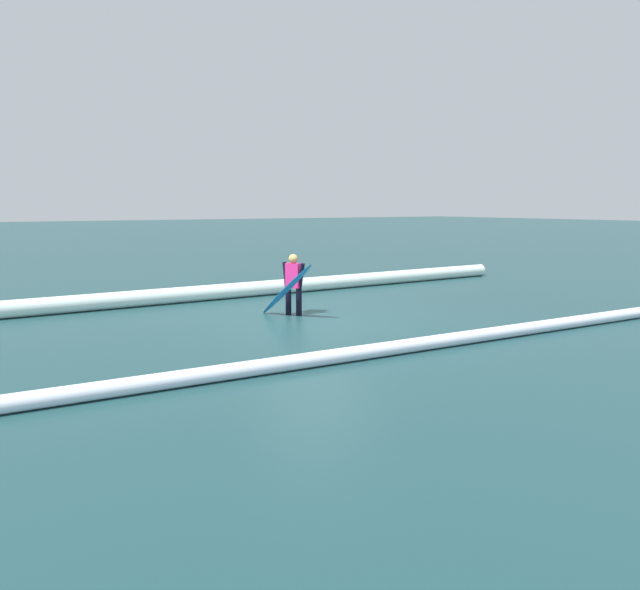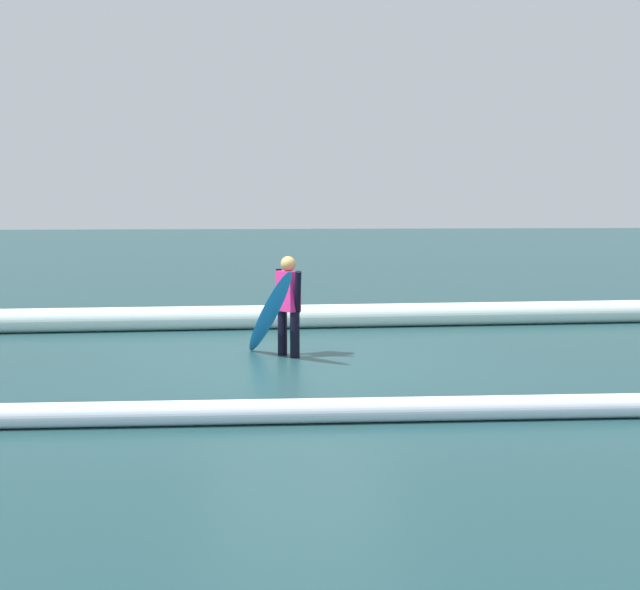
# 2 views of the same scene
# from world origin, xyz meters

# --- Properties ---
(ground_plane) EXTENTS (190.12, 190.12, 0.00)m
(ground_plane) POSITION_xyz_m (0.00, 0.00, 0.00)
(ground_plane) COLOR #1B3F42
(surfer) EXTENTS (0.35, 0.58, 1.46)m
(surfer) POSITION_xyz_m (0.08, -0.88, 0.81)
(surfer) COLOR black
(surfer) RESTS_ON ground_plane
(surfboard) EXTENTS (0.69, 1.67, 1.33)m
(surfboard) POSITION_xyz_m (0.37, -0.69, 0.65)
(surfboard) COLOR #268CE5
(surfboard) RESTS_ON ground_plane
(wave_crest_foreground) EXTENTS (22.57, 0.82, 0.42)m
(wave_crest_foreground) POSITION_xyz_m (1.82, -3.92, 0.21)
(wave_crest_foreground) COLOR white
(wave_crest_foreground) RESTS_ON ground_plane
(wave_crest_midground) EXTENTS (21.47, 1.80, 0.25)m
(wave_crest_midground) POSITION_xyz_m (1.74, 2.99, 0.12)
(wave_crest_midground) COLOR white
(wave_crest_midground) RESTS_ON ground_plane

